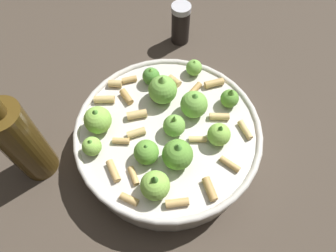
{
  "coord_description": "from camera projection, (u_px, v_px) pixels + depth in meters",
  "views": [
    {
      "loc": [
        -0.19,
        0.15,
        0.48
      ],
      "look_at": [
        0.0,
        0.0,
        0.07
      ],
      "focal_mm": 32.3,
      "sensor_mm": 36.0,
      "label": 1
    }
  ],
  "objects": [
    {
      "name": "olive_oil_bottle",
      "position": [
        21.0,
        141.0,
        0.44
      ],
      "size": [
        0.06,
        0.06,
        0.21
      ],
      "color": "#4C3814",
      "rests_on": "ground"
    },
    {
      "name": "cooking_pan",
      "position": [
        168.0,
        136.0,
        0.5
      ],
      "size": [
        0.3,
        0.3,
        0.12
      ],
      "color": "beige",
      "rests_on": "ground"
    },
    {
      "name": "pepper_shaker",
      "position": [
        181.0,
        24.0,
        0.63
      ],
      "size": [
        0.04,
        0.04,
        0.09
      ],
      "color": "black",
      "rests_on": "ground"
    },
    {
      "name": "ground_plane",
      "position": [
        168.0,
        147.0,
        0.53
      ],
      "size": [
        2.4,
        2.4,
        0.0
      ],
      "primitive_type": "plane",
      "color": "#42382D"
    }
  ]
}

